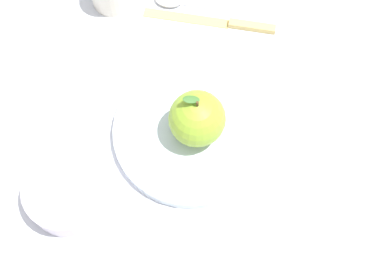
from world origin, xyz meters
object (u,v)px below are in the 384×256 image
at_px(apple, 197,119).
at_px(dinner_plate, 192,131).
at_px(knife, 221,22).
at_px(side_bowl, 68,191).
at_px(spoon, 181,1).

bearing_deg(apple, dinner_plate, 8.38).
bearing_deg(dinner_plate, knife, -71.25).
xyz_separation_m(apple, side_bowl, (0.10, 0.18, -0.03)).
distance_m(dinner_plate, apple, 0.05).
bearing_deg(knife, side_bowl, 85.90).
distance_m(apple, side_bowl, 0.21).
distance_m(side_bowl, knife, 0.38).
xyz_separation_m(side_bowl, spoon, (0.05, -0.38, -0.02)).
xyz_separation_m(apple, knife, (0.08, -0.20, -0.06)).
relative_size(side_bowl, spoon, 0.68).
bearing_deg(spoon, apple, 128.42).
height_order(side_bowl, knife, side_bowl).
bearing_deg(dinner_plate, spoon, -53.17).
relative_size(side_bowl, knife, 0.57).
distance_m(dinner_plate, knife, 0.21).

